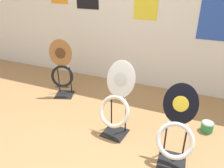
# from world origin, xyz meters

# --- Properties ---
(ground_plane) EXTENTS (14.00, 14.00, 0.00)m
(ground_plane) POSITION_xyz_m (0.00, 0.00, 0.00)
(ground_plane) COLOR #A37547
(wall_back) EXTENTS (8.00, 0.07, 2.60)m
(wall_back) POSITION_xyz_m (-0.00, 2.11, 1.30)
(wall_back) COLOR silver
(wall_back) RESTS_ON ground_plane
(toilet_seat_display_woodgrain) EXTENTS (0.37, 0.36, 0.93)m
(toilet_seat_display_woodgrain) POSITION_xyz_m (-0.80, 1.21, 0.44)
(toilet_seat_display_woodgrain) COLOR black
(toilet_seat_display_woodgrain) RESTS_ON ground_plane
(toilet_seat_display_white_plain) EXTENTS (0.41, 0.39, 0.90)m
(toilet_seat_display_white_plain) POSITION_xyz_m (0.33, 0.65, 0.41)
(toilet_seat_display_white_plain) COLOR black
(toilet_seat_display_white_plain) RESTS_ON ground_plane
(toilet_seat_display_jazz_black) EXTENTS (0.39, 0.38, 0.82)m
(toilet_seat_display_jazz_black) POSITION_xyz_m (1.05, 0.46, 0.37)
(toilet_seat_display_jazz_black) COLOR black
(toilet_seat_display_jazz_black) RESTS_ON ground_plane
(paint_can) EXTENTS (0.15, 0.15, 0.13)m
(paint_can) POSITION_xyz_m (1.37, 1.12, 0.07)
(paint_can) COLOR #2D8E4C
(paint_can) RESTS_ON ground_plane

